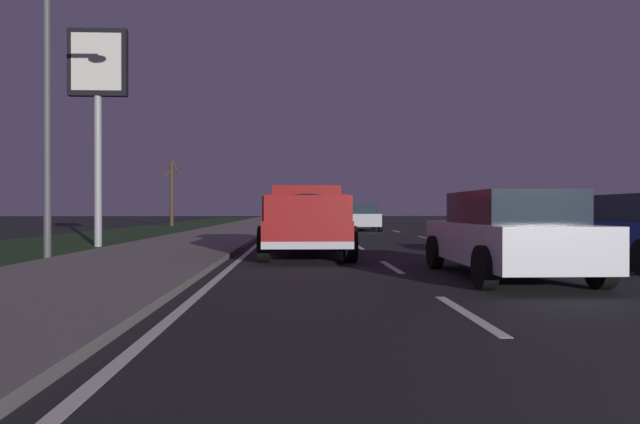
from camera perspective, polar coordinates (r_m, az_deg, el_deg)
ground at (r=28.96m, az=5.08°, el=-2.15°), size 144.00×144.00×0.00m
sidewalk_shoulder at (r=28.96m, az=-9.71°, el=-2.03°), size 108.00×4.00×0.12m
grass_verge at (r=30.02m, az=-19.23°, el=-2.07°), size 108.00×6.00×0.01m
lane_markings at (r=31.73m, az=-1.17°, el=-1.93°), size 108.00×7.04×0.01m
pickup_truck at (r=14.22m, az=-1.42°, el=-0.70°), size 5.44×2.31×1.87m
sedan_white at (r=10.14m, az=19.27°, el=-2.22°), size 4.40×2.03×1.54m
sedan_silver at (r=31.10m, az=4.42°, el=-0.54°), size 4.43×2.07×1.54m
gas_price_sign at (r=19.40m, az=-22.58°, el=12.59°), size 0.27×1.90×7.13m
street_light_near at (r=15.18m, az=-25.95°, el=12.46°), size 0.36×1.97×7.28m
bare_tree_far at (r=41.31m, az=-15.52°, el=2.12°), size 1.31×1.56×5.02m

